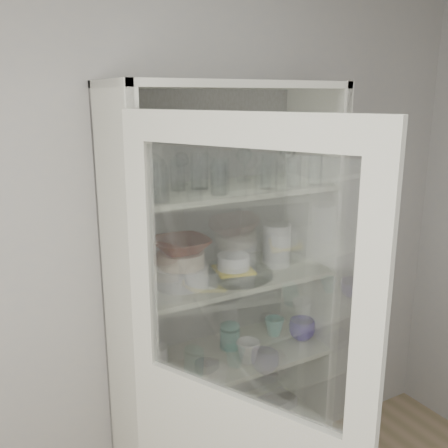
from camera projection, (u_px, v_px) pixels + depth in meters
wall_back at (163, 259)px, 2.34m from camera, size 3.60×0.02×2.60m
pantry_cabinet at (218, 333)px, 2.39m from camera, size 1.00×0.45×2.10m
tumbler_0 at (155, 180)px, 1.85m from camera, size 0.09×0.09×0.15m
tumbler_1 at (160, 183)px, 1.82m from camera, size 0.09×0.09×0.14m
tumbler_2 at (221, 176)px, 1.98m from camera, size 0.09×0.09×0.14m
tumbler_3 at (219, 179)px, 1.95m from camera, size 0.08×0.08×0.13m
tumbler_4 at (269, 172)px, 2.08m from camera, size 0.09×0.09×0.14m
tumbler_5 at (315, 170)px, 2.18m from camera, size 0.08×0.08×0.13m
tumbler_6 at (294, 172)px, 2.14m from camera, size 0.07×0.07×0.13m
tumbler_7 at (159, 177)px, 1.99m from camera, size 0.08×0.08×0.13m
tumbler_8 at (178, 175)px, 2.05m from camera, size 0.07×0.07×0.13m
tumbler_9 at (199, 171)px, 2.09m from camera, size 0.09×0.09×0.15m
tumbler_10 at (217, 172)px, 2.14m from camera, size 0.07×0.07×0.13m
goblet_0 at (153, 169)px, 2.09m from camera, size 0.07×0.07×0.16m
goblet_1 at (181, 167)px, 2.16m from camera, size 0.07×0.07×0.16m
goblet_2 at (244, 163)px, 2.27m from camera, size 0.07×0.07×0.17m
goblet_3 at (287, 159)px, 2.38m from camera, size 0.08×0.08×0.17m
plate_stack_front at (182, 275)px, 2.11m from camera, size 0.23×0.23×0.08m
plate_stack_back at (143, 271)px, 2.15m from camera, size 0.23×0.23×0.10m
cream_bowl at (181, 259)px, 2.10m from camera, size 0.26×0.26×0.06m
terracotta_bowl at (181, 245)px, 2.08m from camera, size 0.24×0.24×0.06m
glass_platter at (234, 273)px, 2.23m from camera, size 0.42×0.42×0.02m
yellow_trivet at (234, 270)px, 2.23m from camera, size 0.19×0.19×0.01m
white_ramekin at (234, 262)px, 2.22m from camera, size 0.17×0.17×0.06m
grey_bowl_stack at (277, 245)px, 2.35m from camera, size 0.13×0.13×0.20m
mug_blue at (302, 329)px, 2.48m from camera, size 0.16×0.16×0.10m
mug_teal at (274, 327)px, 2.53m from camera, size 0.12×0.12×0.09m
mug_white at (248, 351)px, 2.27m from camera, size 0.14×0.14×0.10m
teal_jar at (230, 337)px, 2.39m from camera, size 0.10×0.10×0.11m
measuring_cups at (205, 366)px, 2.21m from camera, size 0.09×0.09×0.04m
white_canister at (155, 360)px, 2.17m from camera, size 0.12×0.12×0.13m
cream_dish at (190, 436)px, 2.33m from camera, size 0.30×0.30×0.07m
tin_box at (277, 402)px, 2.61m from camera, size 0.20×0.15×0.05m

